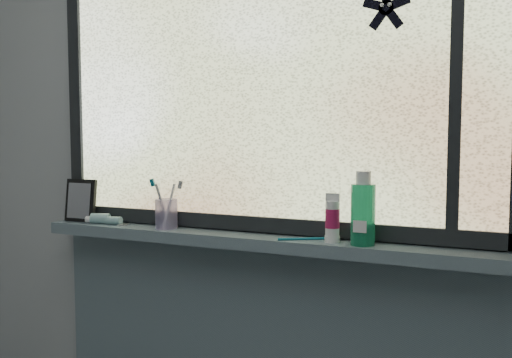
{
  "coord_description": "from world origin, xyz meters",
  "views": [
    {
      "loc": [
        0.75,
        -0.45,
        1.35
      ],
      "look_at": [
        0.08,
        1.05,
        1.22
      ],
      "focal_mm": 40.0,
      "sensor_mm": 36.0,
      "label": 1
    }
  ],
  "objects_px": {
    "cream_tube": "(332,216)",
    "mouthwash_bottle": "(363,208)",
    "vanity_mirror": "(81,200)",
    "toothbrush_cup": "(166,214)"
  },
  "relations": [
    {
      "from": "mouthwash_bottle",
      "to": "cream_tube",
      "type": "height_order",
      "value": "mouthwash_bottle"
    },
    {
      "from": "vanity_mirror",
      "to": "mouthwash_bottle",
      "type": "distance_m",
      "value": 1.08
    },
    {
      "from": "cream_tube",
      "to": "vanity_mirror",
      "type": "bearing_deg",
      "value": 179.45
    },
    {
      "from": "vanity_mirror",
      "to": "toothbrush_cup",
      "type": "xyz_separation_m",
      "value": [
        0.38,
        -0.0,
        -0.03
      ]
    },
    {
      "from": "toothbrush_cup",
      "to": "cream_tube",
      "type": "distance_m",
      "value": 0.6
    },
    {
      "from": "vanity_mirror",
      "to": "mouthwash_bottle",
      "type": "xyz_separation_m",
      "value": [
        1.08,
        -0.02,
        0.03
      ]
    },
    {
      "from": "cream_tube",
      "to": "mouthwash_bottle",
      "type": "bearing_deg",
      "value": -4.39
    },
    {
      "from": "toothbrush_cup",
      "to": "mouthwash_bottle",
      "type": "xyz_separation_m",
      "value": [
        0.7,
        -0.02,
        0.06
      ]
    },
    {
      "from": "vanity_mirror",
      "to": "cream_tube",
      "type": "xyz_separation_m",
      "value": [
        0.98,
        -0.01,
        0.0
      ]
    },
    {
      "from": "toothbrush_cup",
      "to": "cream_tube",
      "type": "height_order",
      "value": "cream_tube"
    }
  ]
}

